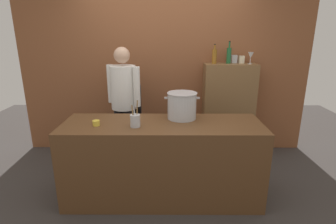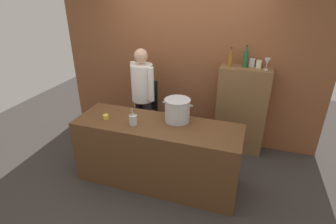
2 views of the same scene
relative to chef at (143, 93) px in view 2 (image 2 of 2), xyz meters
The scene contains 13 objects.
ground_plane 1.36m from the chef, 55.88° to the right, with size 8.00×8.00×0.00m, color #383330.
brick_back_panel 0.97m from the chef, 48.32° to the left, with size 4.40×0.10×3.00m, color brown.
prep_counter 1.09m from the chef, 55.88° to the right, with size 2.17×0.70×0.90m, color brown.
bar_cabinet 1.58m from the chef, 14.67° to the left, with size 0.76×0.32×1.40m, color brown.
chef is the anchor object (origin of this frame).
stockpot_large 0.98m from the chef, 39.43° to the right, with size 0.40×0.34×0.30m.
utensil_crock 0.94m from the chef, 73.94° to the right, with size 0.10×0.10×0.28m.
butter_jar 0.89m from the chef, 100.05° to the right, with size 0.08×0.08×0.06m, color yellow.
wine_bottle_green 1.64m from the chef, 16.16° to the left, with size 0.07×0.07×0.32m.
wine_bottle_amber 1.43m from the chef, 17.63° to the left, with size 0.07×0.07×0.28m.
wine_glass_wide 1.90m from the chef, 11.92° to the left, with size 0.08×0.08×0.17m.
spice_tin_cream 1.80m from the chef, 15.05° to the left, with size 0.07×0.07×0.11m, color beige.
spice_tin_silver 1.72m from the chef, 17.61° to the left, with size 0.08×0.08×0.12m, color #B2B2B7.
Camera 2 is at (1.09, -2.80, 2.51)m, focal length 28.54 mm.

